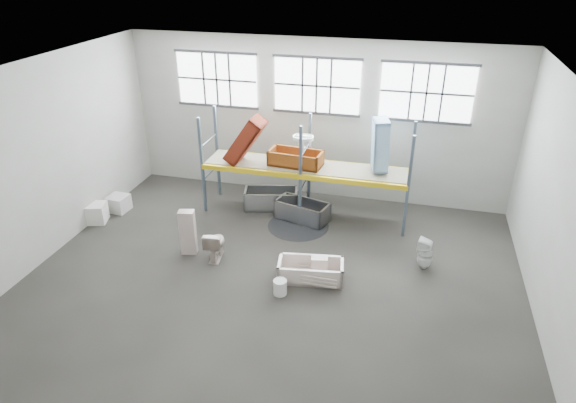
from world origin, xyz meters
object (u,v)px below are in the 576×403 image
(steel_tub_right, at_px, (302,210))
(bucket, at_px, (280,287))
(blue_tub_upright, at_px, (380,145))
(toilet_beige, at_px, (215,244))
(cistern_tall, at_px, (188,232))
(toilet_white, at_px, (425,254))
(bathtub_beige, at_px, (311,270))
(carton_near, at_px, (95,213))
(steel_tub_left, at_px, (271,199))
(rust_tub_flat, at_px, (296,158))

(steel_tub_right, distance_m, bucket, 3.69)
(blue_tub_upright, relative_size, bucket, 3.92)
(toilet_beige, bearing_deg, cistern_tall, -11.71)
(blue_tub_upright, bearing_deg, toilet_white, -55.59)
(bathtub_beige, relative_size, bucket, 4.26)
(toilet_white, distance_m, carton_near, 9.52)
(cistern_tall, bearing_deg, bucket, -33.96)
(toilet_beige, distance_m, steel_tub_right, 3.14)
(steel_tub_left, bearing_deg, cistern_tall, -114.35)
(carton_near, bearing_deg, toilet_beige, -12.34)
(bathtub_beige, bearing_deg, rust_tub_flat, 101.66)
(toilet_white, height_order, blue_tub_upright, blue_tub_upright)
(cistern_tall, height_order, toilet_white, cistern_tall)
(rust_tub_flat, bearing_deg, blue_tub_upright, 3.44)
(toilet_beige, xyz_separation_m, carton_near, (-4.20, 0.92, -0.13))
(cistern_tall, distance_m, carton_near, 3.55)
(toilet_beige, distance_m, carton_near, 4.30)
(bucket, bearing_deg, blue_tub_upright, 66.79)
(steel_tub_left, xyz_separation_m, carton_near, (-4.81, -2.19, -0.01))
(bathtub_beige, xyz_separation_m, carton_near, (-6.81, 1.20, 0.05))
(carton_near, bearing_deg, blue_tub_upright, 15.05)
(bathtub_beige, height_order, blue_tub_upright, blue_tub_upright)
(rust_tub_flat, bearing_deg, steel_tub_left, 167.86)
(rust_tub_flat, distance_m, bucket, 4.36)
(rust_tub_flat, bearing_deg, carton_near, -160.34)
(toilet_white, xyz_separation_m, steel_tub_left, (-4.70, 2.22, -0.12))
(blue_tub_upright, bearing_deg, rust_tub_flat, -176.56)
(toilet_beige, distance_m, rust_tub_flat, 3.55)
(bathtub_beige, bearing_deg, steel_tub_left, 112.13)
(cistern_tall, bearing_deg, steel_tub_right, 33.27)
(cistern_tall, xyz_separation_m, steel_tub_left, (1.38, 3.05, -0.32))
(toilet_white, xyz_separation_m, bucket, (-3.27, -1.96, -0.23))
(toilet_white, xyz_separation_m, steel_tub_right, (-3.58, 1.72, -0.13))
(steel_tub_right, distance_m, rust_tub_flat, 1.59)
(cistern_tall, bearing_deg, steel_tub_left, 53.36)
(blue_tub_upright, distance_m, carton_near, 8.57)
(toilet_beige, height_order, cistern_tall, cistern_tall)
(toilet_white, xyz_separation_m, blue_tub_upright, (-1.49, 2.18, 1.98))
(rust_tub_flat, bearing_deg, steel_tub_right, -47.20)
(toilet_white, distance_m, steel_tub_right, 3.97)
(cistern_tall, xyz_separation_m, carton_near, (-3.43, 0.86, -0.34))
(bathtub_beige, relative_size, rust_tub_flat, 1.03)
(carton_near, bearing_deg, bucket, -17.58)
(toilet_white, height_order, carton_near, toilet_white)
(steel_tub_right, bearing_deg, steel_tub_left, 156.07)
(steel_tub_right, relative_size, blue_tub_upright, 1.06)
(steel_tub_right, xyz_separation_m, carton_near, (-5.94, -1.69, -0.00))
(cistern_tall, height_order, steel_tub_left, cistern_tall)
(bathtub_beige, distance_m, toilet_beige, 2.63)
(blue_tub_upright, xyz_separation_m, carton_near, (-8.02, -2.16, -2.11))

